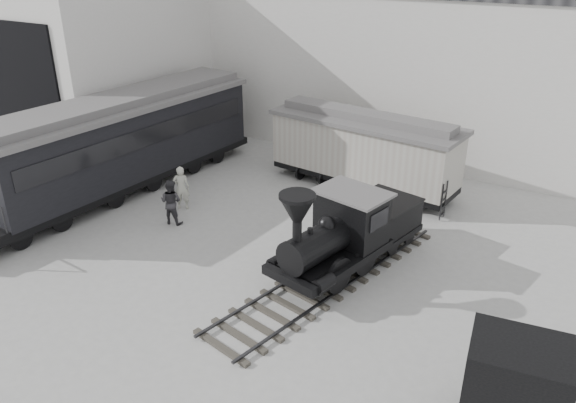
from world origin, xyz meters
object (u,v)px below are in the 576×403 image
Objects in this scene: visitor_a at (181,188)px; visitor_b at (171,202)px; passenger_coach at (122,143)px; locomotive at (344,236)px; coal_hopper at (517,375)px; boxcar at (364,149)px.

visitor_b is (0.50, -1.24, -0.03)m from visitor_a.
locomotive is at bearing -2.06° from passenger_coach.
passenger_coach is at bearing -32.31° from visitor_b.
coal_hopper reaches higher than visitor_a.
locomotive is 11.65m from passenger_coach.
locomotive is 0.69× the size of passenger_coach.
visitor_b is at bearing -119.28° from boxcar.
boxcar is 8.89m from visitor_b.
visitor_b is at bearing -166.27° from locomotive.
visitor_b is (-7.48, -0.16, -0.40)m from locomotive.
passenger_coach reaches higher than boxcar.
locomotive is 1.15× the size of boxcar.
locomotive is 5.60× the size of visitor_b.
visitor_b is 0.78× the size of coal_hopper.
visitor_a is at bearing 151.95° from coal_hopper.
visitor_a is 15.23m from coal_hopper.
coal_hopper is (8.52, -11.34, -0.33)m from boxcar.
visitor_b is at bearing 155.87° from coal_hopper.
locomotive reaches higher than visitor_a.
visitor_a is (-5.70, -5.91, -0.92)m from boxcar.
boxcar is at bearing -136.49° from visitor_b.
coal_hopper is (17.76, -5.80, -0.66)m from passenger_coach.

